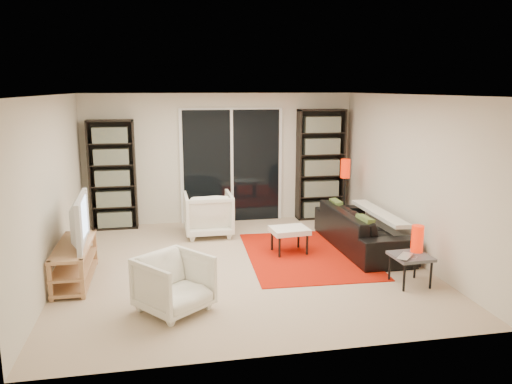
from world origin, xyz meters
TOP-DOWN VIEW (x-y plane):
  - floor at (0.00, 0.00)m, footprint 5.00×5.00m
  - wall_back at (0.00, 2.50)m, footprint 5.00×0.02m
  - wall_front at (0.00, -2.50)m, footprint 5.00×0.02m
  - wall_left at (-2.50, 0.00)m, footprint 0.02×5.00m
  - wall_right at (2.50, 0.00)m, footprint 0.02×5.00m
  - ceiling at (0.00, 0.00)m, footprint 5.00×5.00m
  - sliding_door at (0.20, 2.46)m, footprint 1.92×0.08m
  - bookshelf_left at (-1.95, 2.33)m, footprint 0.80×0.30m
  - bookshelf_right at (1.90, 2.33)m, footprint 0.90×0.30m
  - tv_stand at (-2.26, -0.18)m, footprint 0.42×1.32m
  - tv at (-2.24, -0.18)m, footprint 0.20×1.12m
  - rug at (1.03, 0.24)m, footprint 1.87×2.47m
  - sofa at (1.98, 0.41)m, footprint 0.88×2.18m
  - armchair_back at (-0.34, 1.59)m, footprint 0.81×0.83m
  - armchair_front at (-1.01, -1.33)m, footprint 1.00×1.00m
  - ottoman at (0.79, 0.39)m, footprint 0.59×0.50m
  - side_table at (2.00, -1.12)m, footprint 0.49×0.49m
  - laptop at (1.91, -1.23)m, footprint 0.37×0.38m
  - table_lamp at (2.13, -1.01)m, footprint 0.16×0.16m
  - floor_lamp at (2.14, 1.64)m, footprint 0.19×0.19m

SIDE VIEW (x-z plane):
  - floor at x=0.00m, z-range 0.00..0.00m
  - rug at x=1.03m, z-range 0.00..0.01m
  - tv_stand at x=-2.26m, z-range 0.01..0.51m
  - sofa at x=1.98m, z-range 0.00..0.63m
  - armchair_front at x=-1.01m, z-range 0.00..0.66m
  - ottoman at x=0.79m, z-range 0.14..0.54m
  - side_table at x=2.00m, z-range 0.15..0.55m
  - armchair_back at x=-0.34m, z-range 0.00..0.75m
  - laptop at x=1.91m, z-range 0.40..0.43m
  - table_lamp at x=2.13m, z-range 0.40..0.75m
  - tv at x=-2.24m, z-range 0.50..1.14m
  - floor_lamp at x=2.14m, z-range 0.31..1.56m
  - bookshelf_left at x=-1.95m, z-range 0.00..1.95m
  - sliding_door at x=0.20m, z-range -0.03..2.13m
  - bookshelf_right at x=1.90m, z-range 0.00..2.10m
  - wall_back at x=0.00m, z-range 0.00..2.40m
  - wall_front at x=0.00m, z-range 0.00..2.40m
  - wall_left at x=-2.50m, z-range 0.00..2.40m
  - wall_right at x=2.50m, z-range 0.00..2.40m
  - ceiling at x=0.00m, z-range 2.39..2.41m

